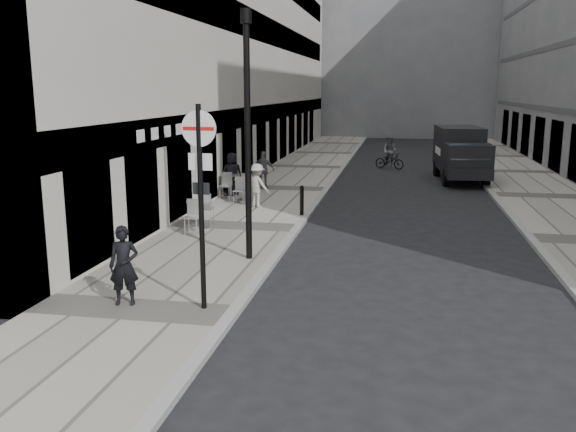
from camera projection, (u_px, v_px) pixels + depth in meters
name	position (u px, v px, depth m)	size (l,w,h in m)	color
ground	(180.00, 387.00, 9.13)	(120.00, 120.00, 0.00)	black
sidewalk	(281.00, 189.00, 26.80)	(4.00, 60.00, 0.12)	#A39C93
far_sidewalk	(545.00, 197.00, 24.84)	(4.00, 60.00, 0.12)	#A39C93
building_far	(389.00, 21.00, 60.51)	(24.00, 16.00, 22.00)	gray
walking_man	(124.00, 266.00, 12.15)	(0.59, 0.39, 1.61)	black
sign_post	(200.00, 181.00, 11.58)	(0.69, 0.12, 4.00)	black
lamppost	(247.00, 124.00, 14.96)	(0.28, 0.28, 6.13)	black
bollard_near	(302.00, 202.00, 21.01)	(0.12, 0.12, 0.88)	black
bollard_far	(302.00, 201.00, 20.92)	(0.13, 0.13, 0.96)	black
panel_van	(461.00, 151.00, 29.39)	(2.38, 5.57, 2.56)	black
cyclist	(390.00, 156.00, 33.91)	(1.79, 1.21, 1.83)	black
pedestrian_a	(264.00, 170.00, 26.38)	(0.96, 0.40, 1.63)	slate
pedestrian_b	(257.00, 186.00, 22.26)	(1.03, 0.59, 1.60)	#B1ABA3
pedestrian_c	(232.00, 174.00, 24.84)	(0.85, 0.55, 1.74)	black
cafe_table_near	(244.00, 188.00, 23.61)	(0.77, 1.75, 0.99)	#B6B7B9
cafe_table_mid	(200.00, 213.00, 18.80)	(0.80, 1.80, 1.03)	silver
cafe_table_far	(230.00, 183.00, 24.64)	(0.80, 1.81, 1.03)	silver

